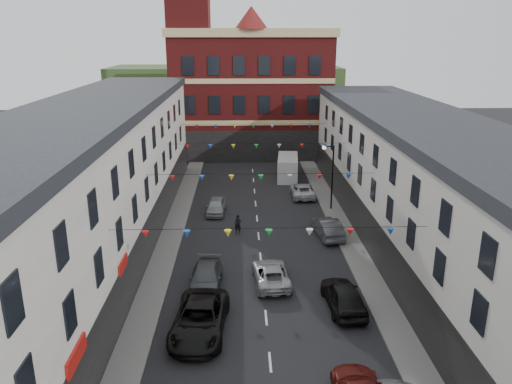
{
  "coord_description": "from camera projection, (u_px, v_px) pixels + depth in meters",
  "views": [
    {
      "loc": [
        -1.31,
        -28.61,
        15.15
      ],
      "look_at": [
        -0.2,
        7.99,
        3.66
      ],
      "focal_mm": 35.0,
      "sensor_mm": 36.0,
      "label": 1
    }
  ],
  "objects": [
    {
      "name": "pedestrian",
      "position": [
        238.0,
        224.0,
        39.75
      ],
      "size": [
        0.67,
        0.54,
        1.58
      ],
      "primitive_type": "imported",
      "rotation": [
        0.0,
        0.0,
        -0.32
      ],
      "color": "black",
      "rests_on": "ground"
    },
    {
      "name": "clock_tower",
      "position": [
        189.0,
        38.0,
        60.55
      ],
      "size": [
        5.6,
        5.6,
        30.0
      ],
      "color": "maroon",
      "rests_on": "ground"
    },
    {
      "name": "car_left_e",
      "position": [
        216.0,
        206.0,
        44.37
      ],
      "size": [
        1.78,
        4.0,
        1.34
      ],
      "primitive_type": "imported",
      "rotation": [
        0.0,
        0.0,
        -0.05
      ],
      "color": "#93979B",
      "rests_on": "ground"
    },
    {
      "name": "car_left_d",
      "position": [
        206.0,
        278.0,
        31.18
      ],
      "size": [
        2.13,
        4.86,
        1.39
      ],
      "primitive_type": "imported",
      "rotation": [
        0.0,
        0.0,
        -0.04
      ],
      "color": "#44484D",
      "rests_on": "ground"
    },
    {
      "name": "white_van",
      "position": [
        288.0,
        167.0,
        55.18
      ],
      "size": [
        2.68,
        5.76,
        2.47
      ],
      "primitive_type": "cube",
      "rotation": [
        0.0,
        0.0,
        -0.1
      ],
      "color": "silver",
      "rests_on": "ground"
    },
    {
      "name": "street_lamp",
      "position": [
        330.0,
        168.0,
        44.23
      ],
      "size": [
        1.1,
        0.36,
        6.0
      ],
      "color": "black",
      "rests_on": "ground"
    },
    {
      "name": "car_right_e",
      "position": [
        327.0,
        228.0,
        39.17
      ],
      "size": [
        2.17,
        4.75,
        1.51
      ],
      "primitive_type": "imported",
      "rotation": [
        0.0,
        0.0,
        3.27
      ],
      "color": "#47484E",
      "rests_on": "ground"
    },
    {
      "name": "ground",
      "position": [
        263.0,
        284.0,
        31.85
      ],
      "size": [
        160.0,
        160.0,
        0.0
      ],
      "primitive_type": "plane",
      "color": "black",
      "rests_on": "ground"
    },
    {
      "name": "pavement_left",
      "position": [
        159.0,
        270.0,
        33.54
      ],
      "size": [
        1.8,
        64.0,
        0.15
      ],
      "primitive_type": "cube",
      "color": "#605E5B",
      "rests_on": "ground"
    },
    {
      "name": "civic_building",
      "position": [
        251.0,
        92.0,
        65.61
      ],
      "size": [
        20.6,
        13.3,
        18.5
      ],
      "color": "maroon",
      "rests_on": "ground"
    },
    {
      "name": "terrace_left",
      "position": [
        73.0,
        201.0,
        30.87
      ],
      "size": [
        8.4,
        56.0,
        10.7
      ],
      "color": "#BCB7AA",
      "rests_on": "ground"
    },
    {
      "name": "pavement_right",
      "position": [
        363.0,
        268.0,
        33.94
      ],
      "size": [
        1.8,
        64.0,
        0.15
      ],
      "primitive_type": "cube",
      "color": "#605E5B",
      "rests_on": "ground"
    },
    {
      "name": "car_right_d",
      "position": [
        344.0,
        296.0,
        28.76
      ],
      "size": [
        2.21,
        4.88,
        1.63
      ],
      "primitive_type": "imported",
      "rotation": [
        0.0,
        0.0,
        3.2
      ],
      "color": "black",
      "rests_on": "ground"
    },
    {
      "name": "car_right_f",
      "position": [
        302.0,
        190.0,
        48.98
      ],
      "size": [
        2.22,
        4.76,
        1.32
      ],
      "primitive_type": "imported",
      "rotation": [
        0.0,
        0.0,
        3.15
      ],
      "color": "silver",
      "rests_on": "ground"
    },
    {
      "name": "car_left_c",
      "position": [
        200.0,
        319.0,
        26.4
      ],
      "size": [
        3.15,
        6.08,
        1.64
      ],
      "primitive_type": "imported",
      "rotation": [
        0.0,
        0.0,
        -0.07
      ],
      "color": "black",
      "rests_on": "ground"
    },
    {
      "name": "distant_hill",
      "position": [
        226.0,
        95.0,
        89.37
      ],
      "size": [
        40.0,
        14.0,
        10.0
      ],
      "primitive_type": "cube",
      "color": "#325125",
      "rests_on": "ground"
    },
    {
      "name": "terrace_right",
      "position": [
        447.0,
        205.0,
        31.69
      ],
      "size": [
        8.4,
        56.0,
        9.7
      ],
      "color": "beige",
      "rests_on": "ground"
    },
    {
      "name": "moving_car",
      "position": [
        271.0,
        274.0,
        31.81
      ],
      "size": [
        2.5,
        4.83,
        1.3
      ],
      "primitive_type": "imported",
      "rotation": [
        0.0,
        0.0,
        3.22
      ],
      "color": "#9EA1A5",
      "rests_on": "ground"
    }
  ]
}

